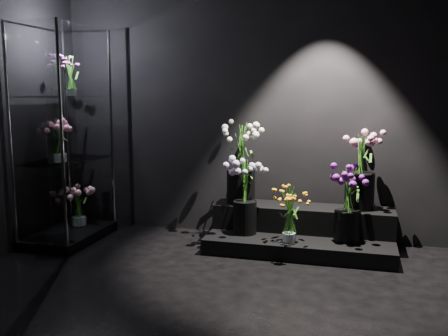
% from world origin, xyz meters
% --- Properties ---
extents(floor, '(4.00, 4.00, 0.00)m').
position_xyz_m(floor, '(0.00, 0.00, 0.00)').
color(floor, black).
rests_on(floor, ground).
extents(wall_back, '(4.00, 0.00, 4.00)m').
position_xyz_m(wall_back, '(0.00, 2.00, 1.40)').
color(wall_back, black).
rests_on(wall_back, floor).
extents(display_riser, '(1.71, 0.76, 0.38)m').
position_xyz_m(display_riser, '(0.57, 1.66, 0.16)').
color(display_riser, black).
rests_on(display_riser, floor).
extents(display_case, '(0.57, 0.95, 2.09)m').
position_xyz_m(display_case, '(-1.70, 1.30, 1.04)').
color(display_case, black).
rests_on(display_case, floor).
extents(bouquet_orange_bells, '(0.30, 0.30, 0.51)m').
position_xyz_m(bouquet_orange_bells, '(0.49, 1.34, 0.41)').
color(bouquet_orange_bells, white).
rests_on(bouquet_orange_bells, display_riser).
extents(bouquet_lilac, '(0.37, 0.37, 0.69)m').
position_xyz_m(bouquet_lilac, '(0.05, 1.51, 0.55)').
color(bouquet_lilac, black).
rests_on(bouquet_lilac, display_riser).
extents(bouquet_purple, '(0.33, 0.33, 0.67)m').
position_xyz_m(bouquet_purple, '(0.99, 1.51, 0.51)').
color(bouquet_purple, black).
rests_on(bouquet_purple, display_riser).
extents(bouquet_cream_roses, '(0.53, 0.53, 0.80)m').
position_xyz_m(bouquet_cream_roses, '(-0.04, 1.75, 0.83)').
color(bouquet_cream_roses, black).
rests_on(bouquet_cream_roses, display_riser).
extents(bouquet_pink_roses, '(0.43, 0.43, 0.74)m').
position_xyz_m(bouquet_pink_roses, '(1.09, 1.80, 0.78)').
color(bouquet_pink_roses, black).
rests_on(bouquet_pink_roses, display_riser).
extents(bouquet_case_pink, '(0.35, 0.35, 0.39)m').
position_xyz_m(bouquet_case_pink, '(-1.66, 1.14, 1.02)').
color(bouquet_case_pink, white).
rests_on(bouquet_case_pink, display_case).
extents(bouquet_case_magenta, '(0.27, 0.27, 0.38)m').
position_xyz_m(bouquet_case_magenta, '(-1.68, 1.41, 1.63)').
color(bouquet_case_magenta, white).
rests_on(bouquet_case_magenta, display_case).
extents(bouquet_case_base_pink, '(0.32, 0.32, 0.43)m').
position_xyz_m(bouquet_case_base_pink, '(-1.72, 1.51, 0.32)').
color(bouquet_case_base_pink, white).
rests_on(bouquet_case_base_pink, display_case).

